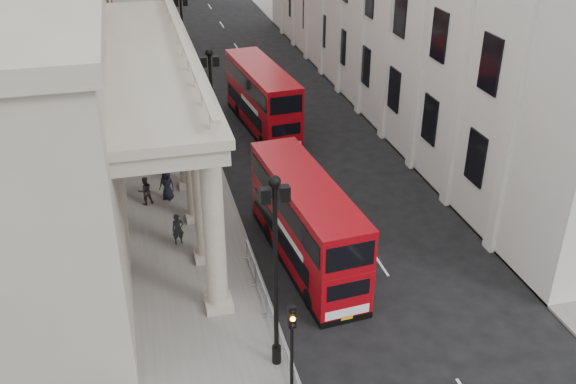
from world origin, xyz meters
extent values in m
cube|color=slate|center=(-3.00, 30.00, 0.06)|extent=(6.00, 140.00, 0.12)
cube|color=slate|center=(13.50, 30.00, 0.06)|extent=(3.00, 140.00, 0.12)
cube|color=slate|center=(-0.05, 30.00, 0.07)|extent=(0.20, 140.00, 0.14)
cube|color=#9E9585|center=(-10.50, 18.00, 6.00)|extent=(9.00, 28.00, 12.00)
cylinder|color=black|center=(-0.60, 4.00, 0.52)|extent=(0.36, 0.36, 0.80)
cylinder|color=black|center=(-0.60, 4.00, 4.12)|extent=(0.18, 0.18, 8.00)
sphere|color=black|center=(-0.60, 4.00, 8.22)|extent=(0.44, 0.44, 0.44)
cube|color=black|center=(-0.25, 4.00, 7.72)|extent=(0.35, 0.35, 0.55)
cube|color=black|center=(-0.95, 4.00, 7.72)|extent=(0.35, 0.35, 0.55)
cylinder|color=black|center=(-0.60, 20.00, 0.52)|extent=(0.36, 0.36, 0.80)
cylinder|color=black|center=(-0.60, 20.00, 4.12)|extent=(0.18, 0.18, 8.00)
sphere|color=black|center=(-0.60, 20.00, 8.22)|extent=(0.44, 0.44, 0.44)
cube|color=black|center=(-0.25, 20.00, 7.72)|extent=(0.35, 0.35, 0.55)
cube|color=black|center=(-0.95, 20.00, 7.72)|extent=(0.35, 0.35, 0.55)
cylinder|color=black|center=(-0.60, 36.00, 0.52)|extent=(0.36, 0.36, 0.80)
cylinder|color=black|center=(-0.60, 36.00, 4.12)|extent=(0.18, 0.18, 8.00)
cube|color=black|center=(-0.25, 36.00, 7.72)|extent=(0.35, 0.35, 0.55)
cube|color=black|center=(-0.95, 36.00, 7.72)|extent=(0.35, 0.35, 0.55)
cylinder|color=black|center=(-0.50, 2.00, 1.82)|extent=(0.12, 0.12, 3.40)
cube|color=black|center=(-0.50, 2.00, 3.97)|extent=(0.28, 0.22, 0.90)
sphere|color=black|center=(-0.50, 1.87, 4.27)|extent=(0.18, 0.18, 0.18)
sphere|color=orange|center=(-0.50, 1.87, 3.97)|extent=(0.18, 0.18, 0.18)
sphere|color=black|center=(-0.50, 1.87, 3.67)|extent=(0.18, 0.18, 0.18)
cube|color=gray|center=(-0.35, 3.40, 0.67)|extent=(0.50, 2.30, 1.10)
cube|color=gray|center=(-0.35, 5.75, 0.67)|extent=(0.50, 2.30, 1.10)
cube|color=gray|center=(-0.35, 8.10, 0.67)|extent=(0.50, 2.30, 1.10)
cube|color=gray|center=(-0.35, 10.45, 0.67)|extent=(0.50, 2.30, 1.10)
cube|color=maroon|center=(2.47, 10.76, 1.32)|extent=(3.31, 10.43, 1.95)
cube|color=maroon|center=(2.47, 10.76, 3.35)|extent=(3.31, 10.43, 1.71)
cube|color=maroon|center=(2.47, 10.76, 4.32)|extent=(3.36, 10.47, 0.24)
cube|color=black|center=(2.47, 10.76, 0.17)|extent=(3.33, 10.43, 0.34)
cube|color=black|center=(2.47, 10.76, 1.56)|extent=(3.20, 8.49, 0.98)
cube|color=black|center=(2.47, 10.76, 3.44)|extent=(3.32, 9.85, 1.07)
cube|color=white|center=(2.91, 5.66, 0.63)|extent=(2.05, 0.23, 0.44)
cube|color=yellow|center=(2.91, 5.65, 0.31)|extent=(0.54, 0.09, 0.13)
cylinder|color=black|center=(1.67, 7.12, 0.49)|extent=(0.40, 1.00, 0.98)
cylinder|color=black|center=(3.87, 7.31, 0.49)|extent=(0.40, 1.00, 0.98)
cylinder|color=black|center=(1.16, 13.05, 0.49)|extent=(0.40, 1.00, 0.98)
cylinder|color=black|center=(3.36, 13.24, 0.49)|extent=(0.40, 1.00, 0.98)
cube|color=#A1070F|center=(4.06, 28.32, 1.35)|extent=(3.50, 10.67, 2.00)
cube|color=#A1070F|center=(4.06, 28.32, 3.42)|extent=(3.50, 10.67, 1.75)
cube|color=#A1070F|center=(4.06, 28.32, 4.41)|extent=(3.54, 10.71, 0.25)
cube|color=black|center=(4.06, 28.32, 0.17)|extent=(3.52, 10.67, 0.35)
cube|color=black|center=(4.06, 28.32, 1.60)|extent=(3.36, 8.69, 1.00)
cube|color=black|center=(4.06, 28.32, 3.52)|extent=(3.50, 10.08, 1.10)
cube|color=white|center=(4.57, 23.12, 0.65)|extent=(2.09, 0.26, 0.45)
cube|color=yellow|center=(4.57, 23.11, 0.32)|extent=(0.55, 0.09, 0.13)
cylinder|color=black|center=(3.29, 24.59, 0.50)|extent=(0.41, 1.02, 1.00)
cylinder|color=black|center=(5.54, 24.81, 0.50)|extent=(0.41, 1.02, 1.00)
cylinder|color=black|center=(2.70, 30.65, 0.50)|extent=(0.41, 1.02, 1.00)
cylinder|color=black|center=(4.95, 30.86, 0.50)|extent=(0.41, 1.02, 1.00)
imported|color=black|center=(-3.50, 13.73, 0.96)|extent=(0.67, 0.49, 1.69)
imported|color=black|center=(-4.91, 18.38, 0.97)|extent=(0.96, 0.83, 1.69)
imported|color=black|center=(-3.65, 18.69, 1.05)|extent=(1.08, 0.95, 1.86)
camera|label=1|loc=(-4.88, -14.82, 18.18)|focal=40.00mm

